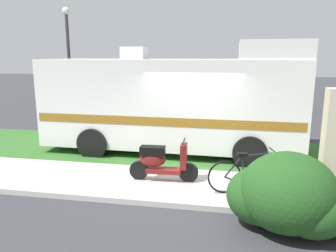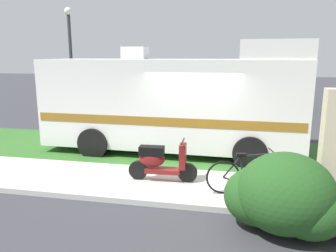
{
  "view_description": "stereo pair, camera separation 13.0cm",
  "coord_description": "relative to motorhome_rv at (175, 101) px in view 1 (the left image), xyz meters",
  "views": [
    {
      "loc": [
        0.92,
        -8.01,
        2.94
      ],
      "look_at": [
        -0.62,
        0.3,
        1.1
      ],
      "focal_mm": 34.95,
      "sensor_mm": 36.0,
      "label": 1
    },
    {
      "loc": [
        1.05,
        -7.99,
        2.94
      ],
      "look_at": [
        -0.62,
        0.3,
        1.1
      ],
      "focal_mm": 34.95,
      "sensor_mm": 36.0,
      "label": 2
    }
  ],
  "objects": [
    {
      "name": "sidewalk",
      "position": [
        0.66,
        -2.82,
        -1.51
      ],
      "size": [
        24.0,
        2.0,
        0.12
      ],
      "color": "beige",
      "rests_on": "ground"
    },
    {
      "name": "pickup_truck_far",
      "position": [
        1.76,
        8.33,
        -0.63
      ],
      "size": [
        5.75,
        2.34,
        1.74
      ],
      "color": "#1E2328",
      "rests_on": "ground"
    },
    {
      "name": "pickup_truck_near",
      "position": [
        -2.2,
        4.25,
        -0.63
      ],
      "size": [
        5.72,
        2.25,
        1.77
      ],
      "color": "silver",
      "rests_on": "ground"
    },
    {
      "name": "motorhome_rv",
      "position": [
        0.0,
        0.0,
        0.0
      ],
      "size": [
        7.55,
        2.66,
        3.32
      ],
      "color": "silver",
      "rests_on": "ground"
    },
    {
      "name": "street_lamp_post",
      "position": [
        -4.36,
        1.98,
        1.22
      ],
      "size": [
        0.28,
        0.28,
        4.65
      ],
      "color": "#333338",
      "rests_on": "ground"
    },
    {
      "name": "scooter",
      "position": [
        0.13,
        -2.7,
        -1.0
      ],
      "size": [
        1.59,
        0.5,
        0.97
      ],
      "color": "black",
      "rests_on": "ground"
    },
    {
      "name": "bush_by_porch",
      "position": [
        2.58,
        -4.3,
        -0.93
      ],
      "size": [
        1.92,
        1.44,
        1.36
      ],
      "color": "#23511E",
      "rests_on": "ground"
    },
    {
      "name": "bicycle",
      "position": [
        2.09,
        -3.03,
        -1.06
      ],
      "size": [
        1.76,
        0.59,
        0.91
      ],
      "color": "black",
      "rests_on": "ground"
    },
    {
      "name": "ground_plane",
      "position": [
        0.66,
        -1.62,
        -1.57
      ],
      "size": [
        80.0,
        80.0,
        0.0
      ],
      "primitive_type": "plane",
      "color": "#38383D"
    },
    {
      "name": "grass_strip",
      "position": [
        0.66,
        -0.12,
        -1.53
      ],
      "size": [
        24.0,
        3.4,
        0.08
      ],
      "color": "#336628",
      "rests_on": "ground"
    }
  ]
}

